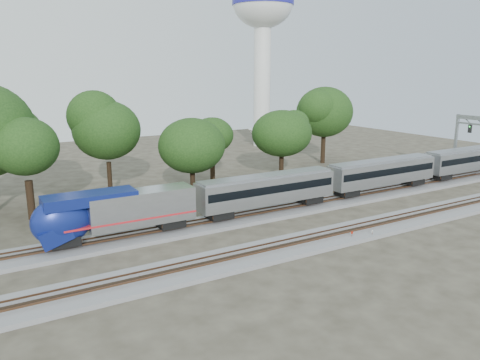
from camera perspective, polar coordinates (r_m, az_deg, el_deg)
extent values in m
plane|color=#383328|center=(48.38, 2.98, -6.91)|extent=(160.00, 160.00, 0.00)
cube|color=slate|center=(53.14, -0.61, -4.81)|extent=(160.00, 5.00, 0.40)
cube|color=brown|center=(52.41, -0.21, -4.54)|extent=(160.00, 0.08, 0.15)
cube|color=brown|center=(53.60, -0.99, -4.14)|extent=(160.00, 0.08, 0.15)
cube|color=slate|center=(45.25, 5.81, -8.13)|extent=(160.00, 5.00, 0.40)
cube|color=brown|center=(44.55, 6.37, -7.87)|extent=(160.00, 0.08, 0.15)
cube|color=brown|center=(45.63, 5.28, -7.33)|extent=(160.00, 0.08, 0.15)
cube|color=#B5B7BD|center=(47.97, -11.95, -3.21)|extent=(10.68, 3.02, 3.32)
ellipsoid|color=navy|center=(46.32, -20.95, -4.73)|extent=(5.44, 3.14, 4.63)
cube|color=navy|center=(46.30, -17.83, -2.15)|extent=(8.56, 2.96, 1.01)
cube|color=black|center=(46.11, -20.44, -3.45)|extent=(0.45, 2.32, 1.32)
cube|color=red|center=(47.86, -13.28, -4.39)|extent=(13.10, 3.06, 0.18)
cube|color=black|center=(46.92, -20.59, -6.87)|extent=(2.62, 2.22, 0.91)
cube|color=black|center=(49.59, -8.47, -5.09)|extent=(2.62, 2.22, 0.91)
cube|color=#B5B7BD|center=(54.53, 3.33, -1.14)|extent=(17.53, 3.02, 3.02)
cube|color=black|center=(54.46, 3.33, -0.83)|extent=(16.93, 3.07, 0.91)
cube|color=gray|center=(54.17, 3.35, 0.46)|extent=(17.13, 2.42, 0.35)
cube|color=black|center=(51.91, -2.54, -4.12)|extent=(2.62, 2.22, 0.91)
cube|color=black|center=(58.71, 8.46, -2.21)|extent=(2.62, 2.22, 0.91)
cube|color=#B5B7BD|center=(66.74, 16.96, 0.94)|extent=(17.53, 3.02, 3.02)
cube|color=black|center=(66.68, 16.97, 1.20)|extent=(16.93, 3.07, 0.91)
cube|color=gray|center=(66.44, 17.05, 2.26)|extent=(17.13, 2.42, 0.35)
cube|color=black|center=(62.72, 12.90, -1.41)|extent=(2.62, 2.22, 0.91)
cube|color=black|center=(71.88, 20.29, -0.07)|extent=(2.62, 2.22, 0.91)
cube|color=#B5B7BD|center=(81.55, 26.03, 2.30)|extent=(17.53, 3.02, 3.02)
cube|color=black|center=(81.50, 26.05, 2.51)|extent=(16.93, 3.07, 0.91)
cube|color=gray|center=(81.31, 26.14, 3.38)|extent=(17.13, 2.42, 0.35)
cube|color=black|center=(76.75, 23.25, 0.47)|extent=(2.62, 2.22, 0.91)
cylinder|color=#512D19|center=(48.54, 13.48, -6.68)|extent=(0.06, 0.06, 0.83)
cylinder|color=#B41B0C|center=(48.42, 13.50, -6.27)|extent=(0.30, 0.04, 0.29)
cylinder|color=#512D19|center=(49.60, 15.81, -6.42)|extent=(0.05, 0.05, 0.77)
cylinder|color=silver|center=(49.49, 15.83, -6.04)|extent=(0.26, 0.13, 0.28)
cube|color=#512D19|center=(47.91, 12.66, -7.24)|extent=(0.52, 0.34, 0.30)
cylinder|color=silver|center=(106.45, 2.71, 11.23)|extent=(3.75, 3.75, 26.24)
cone|color=silver|center=(107.40, 2.65, 5.22)|extent=(6.00, 6.00, 3.75)
ellipsoid|color=silver|center=(107.40, 2.82, 20.90)|extent=(13.12, 13.12, 11.15)
cylinder|color=navy|center=(107.40, 2.82, 20.90)|extent=(13.27, 13.27, 1.50)
cube|color=gray|center=(84.99, 24.77, 4.00)|extent=(0.38, 0.38, 9.75)
cube|color=gray|center=(82.42, 27.23, 6.70)|extent=(0.43, 8.01, 0.65)
cube|color=gray|center=(82.51, 27.16, 6.03)|extent=(0.27, 8.01, 0.27)
cube|color=black|center=(83.01, 26.23, 5.63)|extent=(0.27, 0.54, 1.30)
cylinder|color=black|center=(58.31, -24.17, -2.24)|extent=(0.70, 0.70, 4.54)
ellipsoid|color=#183411|center=(57.12, -24.74, 3.74)|extent=(8.57, 8.57, 7.28)
cylinder|color=black|center=(64.45, -15.58, -0.02)|extent=(0.70, 0.70, 4.91)
ellipsoid|color=#183411|center=(63.33, -15.95, 5.87)|extent=(9.27, 9.27, 7.88)
cylinder|color=black|center=(61.43, -5.78, -0.70)|extent=(0.70, 0.70, 3.91)
ellipsoid|color=#183411|center=(60.40, -5.90, 4.20)|extent=(7.38, 7.38, 6.27)
cylinder|color=black|center=(71.20, -3.36, 1.25)|extent=(0.70, 0.70, 3.92)
ellipsoid|color=#183411|center=(70.31, -3.42, 5.50)|extent=(7.40, 7.40, 6.29)
cylinder|color=black|center=(73.54, 5.06, 1.60)|extent=(0.70, 0.70, 3.90)
ellipsoid|color=#183411|center=(72.68, 5.14, 5.69)|extent=(7.35, 7.35, 6.25)
cylinder|color=black|center=(87.80, 10.08, 3.70)|extent=(0.70, 0.70, 5.06)
ellipsoid|color=#183411|center=(86.97, 10.26, 8.17)|extent=(9.53, 9.53, 8.10)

